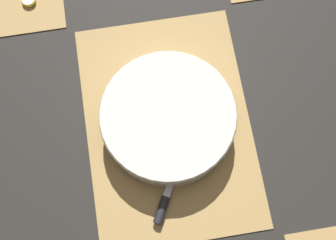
% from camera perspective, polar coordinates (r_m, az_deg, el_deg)
% --- Properties ---
extents(ground_plane, '(6.00, 6.00, 0.00)m').
position_cam_1_polar(ground_plane, '(0.99, 0.00, -0.58)').
color(ground_plane, black).
extents(bamboo_mat_center, '(0.49, 0.35, 0.01)m').
position_cam_1_polar(bamboo_mat_center, '(0.99, 0.00, -0.53)').
color(bamboo_mat_center, '#A8844C').
rests_on(bamboo_mat_center, ground_plane).
extents(coaster_mat_near_left, '(0.15, 0.15, 0.01)m').
position_cam_1_polar(coaster_mat_near_left, '(1.15, -16.54, 13.59)').
color(coaster_mat_near_left, '#A8844C').
rests_on(coaster_mat_near_left, ground_plane).
extents(fruit_salad_bowl, '(0.28, 0.28, 0.07)m').
position_cam_1_polar(fruit_salad_bowl, '(0.95, 0.02, 0.21)').
color(fruit_salad_bowl, silver).
rests_on(fruit_salad_bowl, bamboo_mat_center).
extents(paring_knife, '(0.13, 0.08, 0.02)m').
position_cam_1_polar(paring_knife, '(0.95, -0.64, -10.50)').
color(paring_knife, silver).
rests_on(paring_knife, bamboo_mat_center).
extents(banana_coin_single, '(0.03, 0.03, 0.01)m').
position_cam_1_polar(banana_coin_single, '(1.15, -16.64, 13.78)').
color(banana_coin_single, '#F7EFC6').
rests_on(banana_coin_single, coaster_mat_near_left).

